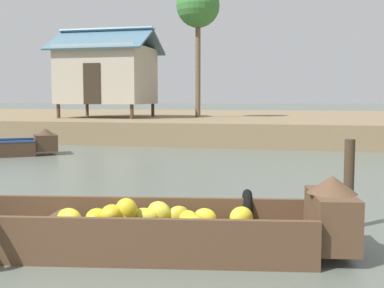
# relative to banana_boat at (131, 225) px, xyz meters

# --- Properties ---
(ground_plane) EXTENTS (300.00, 300.00, 0.00)m
(ground_plane) POSITION_rel_banana_boat_xyz_m (-0.51, 6.29, -0.31)
(ground_plane) COLOR #596056
(riverbank_strip) EXTENTS (160.00, 20.00, 0.89)m
(riverbank_strip) POSITION_rel_banana_boat_xyz_m (-0.51, 21.86, 0.13)
(riverbank_strip) COLOR #7F6B4C
(riverbank_strip) RESTS_ON ground
(banana_boat) EXTENTS (5.26, 2.34, 0.92)m
(banana_boat) POSITION_rel_banana_boat_xyz_m (0.00, 0.00, 0.00)
(banana_boat) COLOR brown
(banana_boat) RESTS_ON ground
(stilt_house_left) EXTENTS (4.63, 3.85, 4.17)m
(stilt_house_left) POSITION_rel_banana_boat_xyz_m (-7.31, 16.45, 2.61)
(stilt_house_left) COLOR #4C3826
(stilt_house_left) RESTS_ON riverbank_strip
(palm_tree_near) EXTENTS (2.02, 2.02, 6.21)m
(palm_tree_near) POSITION_rel_banana_boat_xyz_m (-3.12, 17.39, 5.69)
(palm_tree_near) COLOR brown
(palm_tree_near) RESTS_ON riverbank_strip
(mooring_post) EXTENTS (0.14, 0.14, 1.24)m
(mooring_post) POSITION_rel_banana_boat_xyz_m (2.56, 1.64, 0.31)
(mooring_post) COLOR #423323
(mooring_post) RESTS_ON ground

